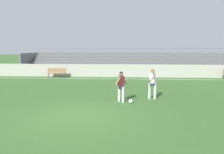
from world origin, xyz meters
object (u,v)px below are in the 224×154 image
(soccer_ball, at_px, (131,101))
(player_white_overlapping, at_px, (152,81))
(player_dark_pressing_high, at_px, (121,84))
(bleacher_stand, at_px, (139,62))
(bench_far_right, at_px, (56,72))

(soccer_ball, bearing_deg, player_white_overlapping, 41.40)
(player_dark_pressing_high, xyz_separation_m, soccer_ball, (0.51, -0.25, -0.87))
(bleacher_stand, distance_m, player_dark_pressing_high, 13.52)
(bench_far_right, bearing_deg, player_dark_pressing_high, -54.63)
(player_white_overlapping, xyz_separation_m, soccer_ball, (-1.24, -1.10, -0.91))
(bench_far_right, relative_size, soccer_ball, 8.18)
(bleacher_stand, xyz_separation_m, bench_far_right, (-8.20, -4.23, -0.68))
(player_white_overlapping, distance_m, soccer_ball, 1.89)
(player_white_overlapping, height_order, soccer_ball, player_white_overlapping)
(bench_far_right, height_order, player_white_overlapping, player_white_overlapping)
(bleacher_stand, bearing_deg, bench_far_right, -152.73)
(bleacher_stand, distance_m, player_white_overlapping, 12.57)
(player_white_overlapping, bearing_deg, soccer_ball, -138.60)
(bench_far_right, distance_m, player_dark_pressing_high, 11.28)
(player_dark_pressing_high, bearing_deg, bench_far_right, 125.37)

